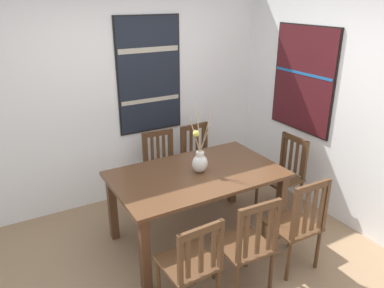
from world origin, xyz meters
name	(u,v)px	position (x,y,z in m)	size (l,w,h in m)	color
ground_plane	(207,276)	(0.00, 0.00, -0.01)	(6.40, 6.40, 0.03)	#8E7051
wall_back	(127,91)	(0.00, 1.86, 1.35)	(6.40, 0.12, 2.70)	white
wall_side	(362,107)	(1.86, 0.00, 1.35)	(0.12, 6.40, 2.70)	white
dining_table	(197,182)	(0.21, 0.56, 0.66)	(1.69, 1.02, 0.77)	#51331E
centerpiece_vase	(200,160)	(0.25, 0.56, 0.89)	(0.19, 0.20, 0.70)	silver
chair_0	(247,244)	(0.20, -0.31, 0.47)	(0.44, 0.44, 0.93)	#4C301C
chair_1	(284,174)	(1.40, 0.55, 0.47)	(0.43, 0.43, 0.91)	#4C301C
chair_2	(200,159)	(0.75, 1.39, 0.47)	(0.44, 0.44, 0.91)	#4C301C
chair_3	(297,223)	(0.78, -0.30, 0.48)	(0.43, 0.43, 0.95)	#4C301C
chair_4	(162,166)	(0.24, 1.44, 0.47)	(0.45, 0.45, 0.89)	#4C301C
chair_5	(191,264)	(-0.32, -0.27, 0.46)	(0.44, 0.44, 0.87)	#4C301C
painting_on_back_wall	(149,75)	(0.27, 1.79, 1.52)	(0.82, 0.05, 1.39)	black
painting_on_side_wall	(303,80)	(1.79, 0.78, 1.50)	(0.05, 0.93, 1.24)	black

